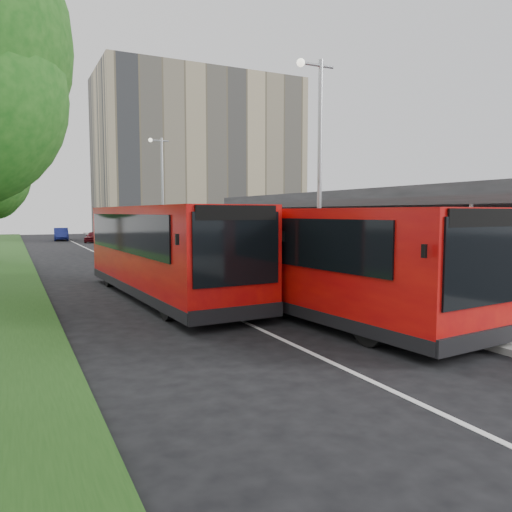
{
  "coord_description": "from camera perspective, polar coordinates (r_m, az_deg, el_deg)",
  "views": [
    {
      "loc": [
        -5.55,
        -12.77,
        2.94
      ],
      "look_at": [
        1.72,
        2.0,
        1.5
      ],
      "focal_mm": 35.0,
      "sensor_mm": 36.0,
      "label": 1
    }
  ],
  "objects": [
    {
      "name": "ground",
      "position": [
        14.24,
        -2.69,
        -6.93
      ],
      "size": [
        120.0,
        120.0,
        0.0
      ],
      "primitive_type": "plane",
      "color": "black",
      "rests_on": "ground"
    },
    {
      "name": "pavement",
      "position": [
        34.87,
        -6.79,
        0.25
      ],
      "size": [
        5.0,
        80.0,
        0.15
      ],
      "primitive_type": "cube",
      "color": "gray",
      "rests_on": "ground"
    },
    {
      "name": "lane_centre_line",
      "position": [
        28.47,
        -14.84,
        -1.08
      ],
      "size": [
        0.12,
        70.0,
        0.01
      ],
      "primitive_type": "cube",
      "color": "silver",
      "rests_on": "ground"
    },
    {
      "name": "kerb_dashes",
      "position": [
        33.11,
        -10.62,
        -0.17
      ],
      "size": [
        0.12,
        56.0,
        0.01
      ],
      "color": "silver",
      "rests_on": "ground"
    },
    {
      "name": "office_block",
      "position": [
        58.47,
        -6.67,
        10.91
      ],
      "size": [
        22.0,
        12.0,
        18.0
      ],
      "primitive_type": "cube",
      "color": "tan",
      "rests_on": "ground"
    },
    {
      "name": "station_building",
      "position": [
        26.49,
        12.09,
        2.94
      ],
      "size": [
        7.7,
        26.0,
        4.0
      ],
      "color": "#29292C",
      "rests_on": "ground"
    },
    {
      "name": "lamp_post_near",
      "position": [
        17.74,
        7.06,
        10.71
      ],
      "size": [
        1.44,
        0.28,
        8.0
      ],
      "color": "#9A9EA3",
      "rests_on": "pavement"
    },
    {
      "name": "lamp_post_far",
      "position": [
        36.14,
        -10.78,
        7.73
      ],
      "size": [
        1.44,
        0.28,
        8.0
      ],
      "color": "#9A9EA3",
      "rests_on": "pavement"
    },
    {
      "name": "bus_main",
      "position": [
        14.42,
        6.47,
        -0.52
      ],
      "size": [
        3.73,
        10.94,
        3.04
      ],
      "rotation": [
        0.0,
        0.0,
        0.1
      ],
      "color": "red",
      "rests_on": "ground"
    },
    {
      "name": "bus_second",
      "position": [
        17.42,
        -10.37,
        0.55
      ],
      "size": [
        3.34,
        11.23,
        3.14
      ],
      "rotation": [
        0.0,
        0.0,
        0.05
      ],
      "color": "red",
      "rests_on": "ground"
    },
    {
      "name": "litter_bin",
      "position": [
        24.12,
        0.55,
        -0.65
      ],
      "size": [
        0.59,
        0.59,
        0.83
      ],
      "primitive_type": "cylinder",
      "rotation": [
        0.0,
        0.0,
        0.33
      ],
      "color": "#342615",
      "rests_on": "pavement"
    },
    {
      "name": "bollard",
      "position": [
        32.33,
        -6.19,
        0.82
      ],
      "size": [
        0.18,
        0.18,
        0.9
      ],
      "primitive_type": "cylinder",
      "rotation": [
        0.0,
        0.0,
        0.33
      ],
      "color": "#FFFE0D",
      "rests_on": "pavement"
    },
    {
      "name": "car_near",
      "position": [
        51.64,
        -18.04,
        2.11
      ],
      "size": [
        2.44,
        3.54,
        1.12
      ],
      "primitive_type": "imported",
      "rotation": [
        0.0,
        0.0,
        -0.38
      ],
      "color": "#540C13",
      "rests_on": "ground"
    },
    {
      "name": "car_far",
      "position": [
        56.57,
        -21.38,
        2.35
      ],
      "size": [
        1.65,
        4.09,
        1.32
      ],
      "primitive_type": "imported",
      "rotation": [
        0.0,
        0.0,
        -0.06
      ],
      "color": "navy",
      "rests_on": "ground"
    }
  ]
}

